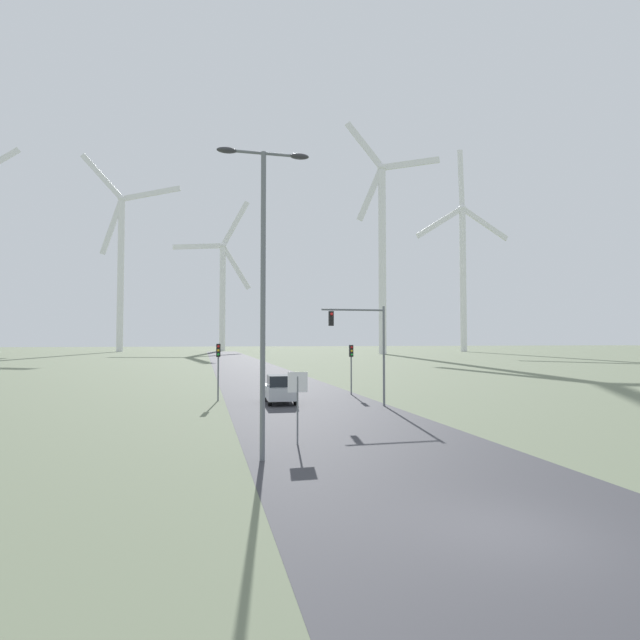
% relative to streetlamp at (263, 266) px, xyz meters
% --- Properties ---
extents(ground_plane, '(600.00, 600.00, 0.00)m').
position_rel_streetlamp_xyz_m(ground_plane, '(4.46, -7.57, -6.68)').
color(ground_plane, '#667056').
extents(road_surface, '(10.00, 240.00, 0.01)m').
position_rel_streetlamp_xyz_m(road_surface, '(4.46, 40.43, -6.67)').
color(road_surface, '#38383D').
rests_on(road_surface, ground).
extents(streetlamp, '(3.24, 0.32, 10.77)m').
position_rel_streetlamp_xyz_m(streetlamp, '(0.00, 0.00, 0.00)').
color(streetlamp, slate).
rests_on(streetlamp, ground).
extents(stop_sign_near, '(0.81, 0.07, 2.85)m').
position_rel_streetlamp_xyz_m(stop_sign_near, '(1.68, 2.39, -4.69)').
color(stop_sign_near, slate).
rests_on(stop_sign_near, ground).
extents(traffic_light_post_near_left, '(0.28, 0.34, 3.86)m').
position_rel_streetlamp_xyz_m(traffic_light_post_near_left, '(-0.97, 17.34, -3.84)').
color(traffic_light_post_near_left, slate).
rests_on(traffic_light_post_near_left, ground).
extents(traffic_light_post_near_right, '(0.28, 0.34, 3.74)m').
position_rel_streetlamp_xyz_m(traffic_light_post_near_right, '(8.95, 19.00, -3.93)').
color(traffic_light_post_near_right, slate).
rests_on(traffic_light_post_near_right, ground).
extents(traffic_light_mast_overhead, '(4.09, 0.35, 6.23)m').
position_rel_streetlamp_xyz_m(traffic_light_mast_overhead, '(7.68, 12.29, -2.29)').
color(traffic_light_mast_overhead, slate).
rests_on(traffic_light_mast_overhead, ground).
extents(car_approaching, '(1.97, 4.17, 1.83)m').
position_rel_streetlamp_xyz_m(car_approaching, '(2.92, 15.17, -5.77)').
color(car_approaching, '#B7BCC1').
rests_on(car_approaching, ground).
extents(wind_turbine_left, '(34.04, 6.14, 68.84)m').
position_rel_streetlamp_xyz_m(wind_turbine_left, '(-29.77, 165.48, 25.60)').
color(wind_turbine_left, white).
rests_on(wind_turbine_left, ground).
extents(wind_turbine_center, '(28.76, 7.81, 56.46)m').
position_rel_streetlamp_xyz_m(wind_turbine_center, '(5.13, 172.11, 18.15)').
color(wind_turbine_center, white).
rests_on(wind_turbine_center, ground).
extents(wind_turbine_right, '(26.70, 8.46, 68.86)m').
position_rel_streetlamp_xyz_m(wind_turbine_right, '(48.95, 119.54, 25.88)').
color(wind_turbine_right, white).
rests_on(wind_turbine_right, ground).
extents(wind_turbine_far_right, '(36.74, 2.66, 70.99)m').
position_rel_streetlamp_xyz_m(wind_turbine_far_right, '(86.35, 139.83, 24.17)').
color(wind_turbine_far_right, white).
rests_on(wind_turbine_far_right, ground).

